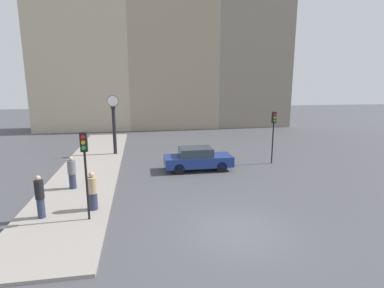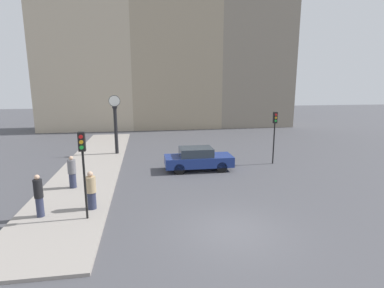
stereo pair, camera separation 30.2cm
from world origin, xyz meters
The scene contains 10 objects.
ground_plane centered at (0.00, 0.00, 0.00)m, with size 120.00×120.00×0.00m, color #47474C.
sidewalk_corner centered at (-6.82, 10.27, 0.06)m, with size 3.80×24.53×0.12m, color gray.
building_row centered at (0.04, 27.71, 9.54)m, with size 30.84×5.00×19.77m.
sedan_car centered at (0.10, 8.31, 0.75)m, with size 4.35×1.76×1.49m.
traffic_light_near centered at (-5.65, 1.76, 2.69)m, with size 0.26×0.24×3.58m.
traffic_light_far centered at (5.56, 9.02, 2.60)m, with size 0.26×0.24×3.62m.
street_clock centered at (-5.46, 13.39, 2.45)m, with size 0.86×0.34×4.52m.
pedestrian_tan_coat centered at (-5.61, 2.72, 0.96)m, with size 0.43×0.43×1.71m.
pedestrian_grey_jacket centered at (-7.07, 5.70, 0.97)m, with size 0.42×0.42×1.72m.
pedestrian_black_jacket centered at (-7.60, 2.25, 1.03)m, with size 0.35×0.35×1.80m.
Camera 2 is at (-3.18, -10.16, 5.56)m, focal length 28.00 mm.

